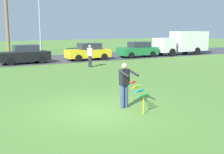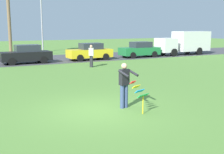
{
  "view_description": "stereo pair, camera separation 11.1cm",
  "coord_description": "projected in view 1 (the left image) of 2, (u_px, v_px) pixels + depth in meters",
  "views": [
    {
      "loc": [
        -4.4,
        -9.36,
        3.05
      ],
      "look_at": [
        1.02,
        0.84,
        1.05
      ],
      "focal_mm": 45.93,
      "sensor_mm": 36.0,
      "label": 1
    },
    {
      "loc": [
        -4.3,
        -9.41,
        3.05
      ],
      "look_at": [
        1.02,
        0.84,
        1.05
      ],
      "focal_mm": 45.93,
      "sensor_mm": 36.0,
      "label": 2
    }
  ],
  "objects": [
    {
      "name": "parked_truck_white_box",
      "position": [
        184.0,
        42.0,
        32.47
      ],
      "size": [
        6.76,
        2.28,
        2.62
      ],
      "color": "silver",
      "rests_on": "ground"
    },
    {
      "name": "parked_car_black",
      "position": [
        25.0,
        55.0,
        24.4
      ],
      "size": [
        4.24,
        1.91,
        1.6
      ],
      "color": "black",
      "rests_on": "ground"
    },
    {
      "name": "parked_car_yellow",
      "position": [
        88.0,
        52.0,
        27.13
      ],
      "size": [
        4.21,
        1.86,
        1.6
      ],
      "color": "yellow",
      "rests_on": "ground"
    },
    {
      "name": "streetlight_pole",
      "position": [
        39.0,
        19.0,
        31.85
      ],
      "size": [
        0.24,
        1.65,
        7.0
      ],
      "color": "#9E9EA3",
      "rests_on": "ground"
    },
    {
      "name": "parked_car_green",
      "position": [
        138.0,
        50.0,
        29.73
      ],
      "size": [
        4.21,
        1.85,
        1.6
      ],
      "color": "#1E7238",
      "rests_on": "ground"
    },
    {
      "name": "ground_plane",
      "position": [
        98.0,
        110.0,
        10.7
      ],
      "size": [
        120.0,
        120.0,
        0.0
      ],
      "primitive_type": "plane",
      "color": "#568438"
    },
    {
      "name": "road_strip",
      "position": [
        15.0,
        61.0,
        26.41
      ],
      "size": [
        120.0,
        8.0,
        0.01
      ],
      "primitive_type": "cube",
      "color": "#424247",
      "rests_on": "ground"
    },
    {
      "name": "person_kite_flyer",
      "position": [
        125.0,
        84.0,
        10.86
      ],
      "size": [
        0.61,
        0.71,
        1.73
      ],
      "color": "#384772",
      "rests_on": "ground"
    },
    {
      "name": "person_walker_near",
      "position": [
        90.0,
        55.0,
        22.19
      ],
      "size": [
        0.28,
        0.56,
        1.73
      ],
      "color": "#26262B",
      "rests_on": "ground"
    },
    {
      "name": "kite_held",
      "position": [
        140.0,
        92.0,
        10.22
      ],
      "size": [
        0.54,
        0.71,
        1.15
      ],
      "color": "red",
      "rests_on": "ground"
    }
  ]
}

